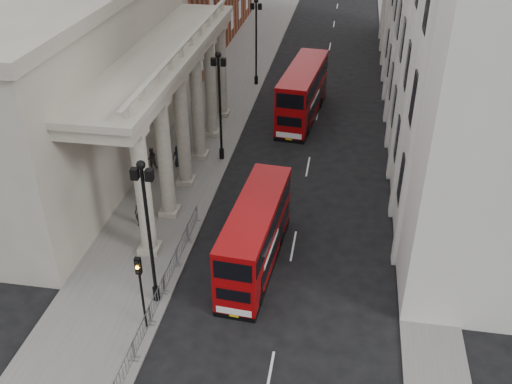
% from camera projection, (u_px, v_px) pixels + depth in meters
% --- Properties ---
extents(ground, '(260.00, 260.00, 0.00)m').
position_uv_depth(ground, '(143.00, 360.00, 26.75)').
color(ground, black).
rests_on(ground, ground).
extents(sidewalk_west, '(6.00, 140.00, 0.12)m').
position_uv_depth(sidewalk_west, '(220.00, 106.00, 52.36)').
color(sidewalk_west, slate).
rests_on(sidewalk_west, ground).
extents(sidewalk_east, '(3.00, 140.00, 0.12)m').
position_uv_depth(sidewalk_east, '(403.00, 118.00, 50.05)').
color(sidewalk_east, slate).
rests_on(sidewalk_east, ground).
extents(kerb, '(0.20, 140.00, 0.14)m').
position_uv_depth(kerb, '(251.00, 108.00, 51.94)').
color(kerb, slate).
rests_on(kerb, ground).
extents(portico_building, '(9.00, 28.00, 12.00)m').
position_uv_depth(portico_building, '(76.00, 87.00, 40.22)').
color(portico_building, gray).
rests_on(portico_building, ground).
extents(lamp_post_south, '(1.05, 0.44, 8.32)m').
position_uv_depth(lamp_post_south, '(148.00, 225.00, 27.63)').
color(lamp_post_south, black).
rests_on(lamp_post_south, sidewalk_west).
extents(lamp_post_mid, '(1.05, 0.44, 8.32)m').
position_uv_depth(lamp_post_mid, '(220.00, 100.00, 41.08)').
color(lamp_post_mid, black).
rests_on(lamp_post_mid, sidewalk_west).
extents(lamp_post_north, '(1.05, 0.44, 8.32)m').
position_uv_depth(lamp_post_north, '(256.00, 36.00, 54.53)').
color(lamp_post_north, black).
rests_on(lamp_post_north, sidewalk_west).
extents(traffic_light, '(0.28, 0.33, 4.30)m').
position_uv_depth(traffic_light, '(140.00, 280.00, 26.86)').
color(traffic_light, black).
rests_on(traffic_light, sidewalk_west).
extents(crowd_barriers, '(0.50, 18.75, 1.10)m').
position_uv_depth(crowd_barriers, '(150.00, 315.00, 28.32)').
color(crowd_barriers, gray).
rests_on(crowd_barriers, sidewalk_west).
extents(bus_near, '(2.91, 9.44, 4.02)m').
position_uv_depth(bus_near, '(255.00, 235.00, 31.71)').
color(bus_near, '#8E0608').
rests_on(bus_near, ground).
extents(bus_far, '(3.63, 10.76, 4.56)m').
position_uv_depth(bus_far, '(303.00, 92.00, 49.18)').
color(bus_far, '#8F0608').
rests_on(bus_far, ground).
extents(pedestrian_a, '(0.72, 0.51, 1.89)m').
position_uv_depth(pedestrian_a, '(140.00, 213.00, 35.40)').
color(pedestrian_a, black).
rests_on(pedestrian_a, sidewalk_west).
extents(pedestrian_b, '(1.02, 0.96, 1.67)m').
position_uv_depth(pedestrian_b, '(151.00, 159.00, 41.78)').
color(pedestrian_b, '#2A2321').
rests_on(pedestrian_b, sidewalk_west).
extents(pedestrian_c, '(0.85, 0.59, 1.66)m').
position_uv_depth(pedestrian_c, '(178.00, 156.00, 42.11)').
color(pedestrian_c, black).
rests_on(pedestrian_c, sidewalk_west).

